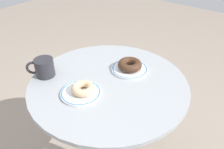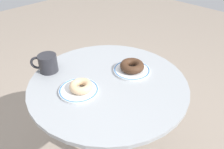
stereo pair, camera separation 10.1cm
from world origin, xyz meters
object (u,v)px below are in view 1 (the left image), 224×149
donut_glazed (83,88)px  donut_chocolate (130,65)px  cafe_table (109,120)px  plate_right (130,69)px  coffee_mug (44,67)px  plate_left (81,93)px

donut_glazed → donut_chocolate: (0.27, -0.05, 0.00)m
cafe_table → donut_glazed: size_ratio=7.23×
plate_right → donut_glazed: bearing=169.4°
cafe_table → donut_glazed: (-0.13, 0.03, 0.28)m
donut_glazed → coffee_mug: coffee_mug is taller
plate_left → donut_glazed: 0.02m
plate_right → coffee_mug: (-0.28, 0.29, 0.04)m
plate_left → donut_glazed: size_ratio=1.71×
coffee_mug → plate_left: bearing=-88.8°
plate_right → donut_chocolate: (0.00, 0.00, 0.02)m
donut_chocolate → coffee_mug: bearing=134.4°
plate_right → coffee_mug: bearing=134.4°
donut_glazed → coffee_mug: 0.24m
plate_left → donut_chocolate: bearing=-11.9°
plate_left → plate_right: bearing=-11.9°
donut_glazed → donut_chocolate: size_ratio=0.86×
donut_glazed → donut_chocolate: donut_chocolate is taller
cafe_table → plate_right: bearing=-8.6°
plate_right → donut_chocolate: bearing=0.0°
cafe_table → donut_chocolate: donut_chocolate is taller
donut_glazed → coffee_mug: (-0.01, 0.24, 0.02)m
plate_left → cafe_table: bearing=-15.2°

